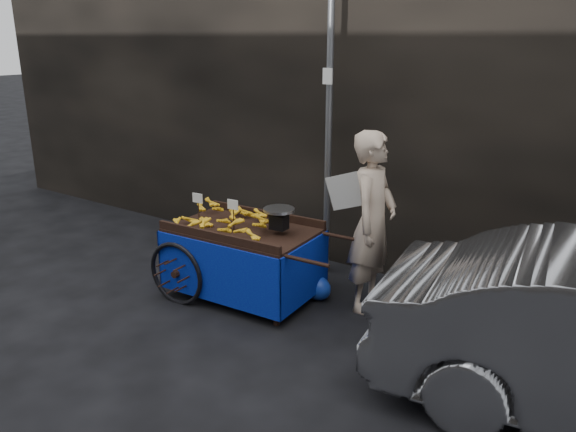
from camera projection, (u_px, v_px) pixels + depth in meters
The scene contains 6 objects.
ground at pixel (243, 302), 6.27m from camera, with size 80.00×80.00×0.00m, color black.
building_wall at pixel (387, 63), 7.34m from camera, with size 13.50×2.00×5.00m.
street_pole at pixel (329, 111), 6.52m from camera, with size 0.12×0.10×4.00m.
banana_cart at pixel (239, 235), 6.23m from camera, with size 2.23×1.16×1.18m.
vendor at pixel (373, 222), 5.89m from camera, with size 0.78×0.74×1.94m.
plastic_bag at pixel (318, 288), 6.29m from camera, with size 0.31×0.25×0.28m, color #1739AE.
Camera 1 is at (3.65, -4.39, 2.82)m, focal length 35.00 mm.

